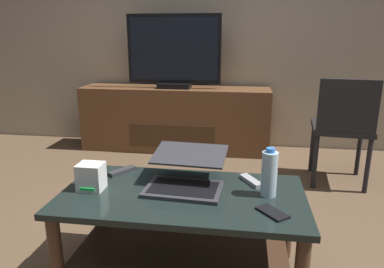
{
  "coord_description": "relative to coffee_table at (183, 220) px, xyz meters",
  "views": [
    {
      "loc": [
        0.32,
        -1.55,
        1.19
      ],
      "look_at": [
        0.02,
        0.5,
        0.61
      ],
      "focal_mm": 33.8,
      "sensor_mm": 36.0,
      "label": 1
    }
  ],
  "objects": [
    {
      "name": "router_box",
      "position": [
        -0.44,
        -0.02,
        0.21
      ],
      "size": [
        0.12,
        0.11,
        0.13
      ],
      "color": "white",
      "rests_on": "coffee_table"
    },
    {
      "name": "tv_remote",
      "position": [
        -0.37,
        0.2,
        0.15
      ],
      "size": [
        0.13,
        0.16,
        0.02
      ],
      "primitive_type": "cube",
      "rotation": [
        0.0,
        0.0,
        -0.6
      ],
      "color": "#2D2D30",
      "rests_on": "coffee_table"
    },
    {
      "name": "cell_phone",
      "position": [
        0.41,
        -0.14,
        0.15
      ],
      "size": [
        0.14,
        0.15,
        0.01
      ],
      "primitive_type": "cube",
      "rotation": [
        0.0,
        0.0,
        0.69
      ],
      "color": "black",
      "rests_on": "coffee_table"
    },
    {
      "name": "laptop",
      "position": [
        0.01,
        0.08,
        0.2
      ],
      "size": [
        0.39,
        0.41,
        0.16
      ],
      "color": "#333338",
      "rests_on": "coffee_table"
    },
    {
      "name": "television",
      "position": [
        -0.44,
        2.02,
        0.68
      ],
      "size": [
        0.93,
        0.2,
        0.72
      ],
      "color": "black",
      "rests_on": "media_cabinet"
    },
    {
      "name": "coffee_table",
      "position": [
        0.0,
        0.0,
        0.0
      ],
      "size": [
        1.15,
        0.6,
        0.46
      ],
      "color": "black",
      "rests_on": "ground"
    },
    {
      "name": "water_bottle_near",
      "position": [
        0.4,
        0.04,
        0.25
      ],
      "size": [
        0.07,
        0.07,
        0.23
      ],
      "color": "silver",
      "rests_on": "coffee_table"
    },
    {
      "name": "media_cabinet",
      "position": [
        -0.44,
        2.04,
        0.01
      ],
      "size": [
        1.93,
        0.41,
        0.65
      ],
      "color": "brown",
      "rests_on": "ground"
    },
    {
      "name": "soundbar_remote",
      "position": [
        0.32,
        0.17,
        0.15
      ],
      "size": [
        0.12,
        0.16,
        0.02
      ],
      "primitive_type": "cube",
      "rotation": [
        0.0,
        0.0,
        0.55
      ],
      "color": "#99999E",
      "rests_on": "coffee_table"
    },
    {
      "name": "back_wall",
      "position": [
        -0.05,
        2.37,
        1.08
      ],
      "size": [
        6.4,
        0.12,
        2.8
      ],
      "primitive_type": "cube",
      "color": "#B2A38C",
      "rests_on": "ground"
    },
    {
      "name": "dining_chair",
      "position": [
        1.04,
        1.32,
        0.18
      ],
      "size": [
        0.48,
        0.48,
        0.87
      ],
      "color": "black",
      "rests_on": "ground"
    }
  ]
}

